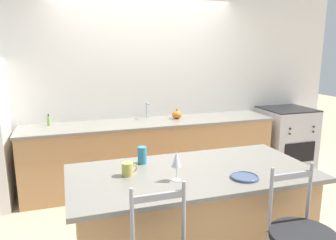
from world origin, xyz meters
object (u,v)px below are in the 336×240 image
at_px(oven_range, 285,139).
at_px(coffee_mug, 128,169).
at_px(soap_bottle, 49,121).
at_px(dinner_plate, 245,177).
at_px(wine_glass, 176,160).
at_px(tumbler_cup, 142,155).
at_px(pumpkin_decoration, 177,115).

xyz_separation_m(oven_range, coffee_mug, (-2.81, -1.81, 0.49)).
bearing_deg(coffee_mug, soap_bottle, 107.23).
height_order(dinner_plate, wine_glass, wine_glass).
bearing_deg(tumbler_cup, wine_glass, -70.33).
bearing_deg(oven_range, wine_glass, -141.18).
xyz_separation_m(wine_glass, soap_bottle, (-0.93, 2.19, -0.11)).
distance_m(oven_range, coffee_mug, 3.38).
height_order(pumpkin_decoration, soap_bottle, soap_bottle).
bearing_deg(oven_range, tumbler_cup, -149.07).
distance_m(wine_glass, tumbler_cup, 0.46).
distance_m(oven_range, tumbler_cup, 3.13).
relative_size(coffee_mug, pumpkin_decoration, 0.86).
height_order(tumbler_cup, pumpkin_decoration, tumbler_cup).
relative_size(oven_range, coffee_mug, 8.05).
distance_m(dinner_plate, pumpkin_decoration, 2.23).
xyz_separation_m(tumbler_cup, soap_bottle, (-0.78, 1.77, -0.03)).
xyz_separation_m(coffee_mug, pumpkin_decoration, (1.06, 1.90, -0.01)).
xyz_separation_m(pumpkin_decoration, soap_bottle, (-1.68, 0.09, 0.01)).
bearing_deg(tumbler_cup, oven_range, 30.93).
bearing_deg(coffee_mug, oven_range, 32.78).
relative_size(dinner_plate, wine_glass, 0.95).
relative_size(tumbler_cup, soap_bottle, 0.96).
bearing_deg(wine_glass, oven_range, 38.82).
bearing_deg(soap_bottle, oven_range, -2.97).
bearing_deg(soap_bottle, wine_glass, -66.91).
xyz_separation_m(oven_range, wine_glass, (-2.50, -2.01, 0.59)).
distance_m(coffee_mug, tumbler_cup, 0.28).
height_order(coffee_mug, soap_bottle, soap_bottle).
distance_m(pumpkin_decoration, soap_bottle, 1.68).
height_order(wine_glass, soap_bottle, wine_glass).
bearing_deg(oven_range, dinner_plate, -133.32).
xyz_separation_m(wine_glass, coffee_mug, (-0.32, 0.20, -0.10)).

